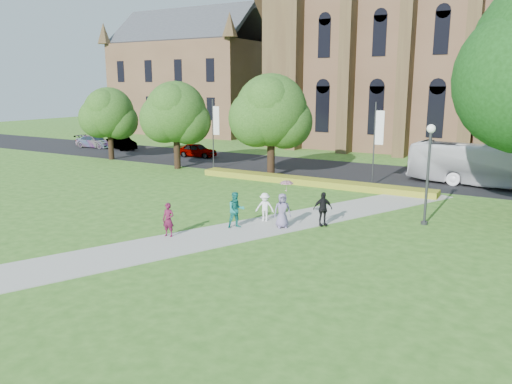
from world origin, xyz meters
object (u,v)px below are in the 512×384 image
Objects in this scene: car_1 at (122,143)px; pedestrian_0 at (168,220)px; car_0 at (197,150)px; car_2 at (95,141)px; streetlamp at (429,162)px; tour_coach at (490,165)px.

car_1 is 2.78× the size of pedestrian_0.
car_2 is (-14.95, 0.32, 0.00)m from car_0.
streetlamp is at bearing -93.14° from car_1.
car_1 reaches higher than car_2.
car_2 is at bearing 82.89° from car_0.
tour_coach is 24.11m from pedestrian_0.
car_2 is (-4.04, -0.24, -0.05)m from car_1.
car_2 is 37.54m from pedestrian_0.
pedestrian_0 is (-10.20, -8.47, -2.44)m from streetlamp.
car_0 is 26.91m from pedestrian_0.
tour_coach reaches higher than car_1.
car_2 is at bearing 92.36° from tour_coach.
pedestrian_0 reaches higher than car_0.
pedestrian_0 is (-12.07, -20.86, -0.72)m from tour_coach.
car_0 is at bearing -94.89° from car_2.
tour_coach is at bearing -99.12° from car_0.
tour_coach reaches higher than pedestrian_0.
pedestrian_0 is (29.90, -22.70, 0.15)m from car_2.
streetlamp is at bearing -124.85° from car_0.
tour_coach is 2.34× the size of car_2.
car_0 is 10.93m from car_1.
streetlamp is at bearing -113.21° from car_2.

